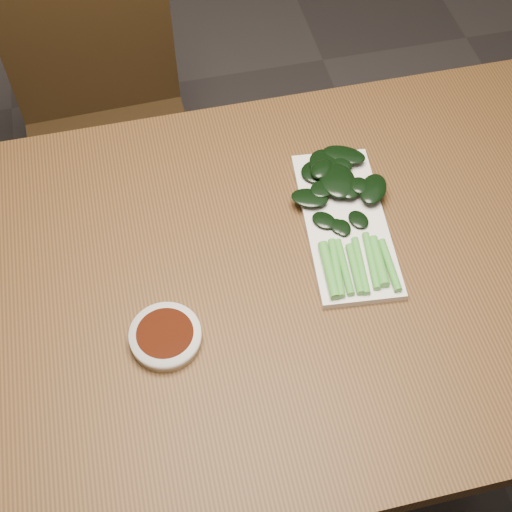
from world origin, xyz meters
name	(u,v)px	position (x,y,z in m)	size (l,w,h in m)	color
ground	(256,440)	(0.00, 0.00, 0.00)	(6.00, 6.00, 0.00)	#302D2D
table	(257,299)	(0.00, 0.00, 0.68)	(1.40, 0.80, 0.75)	#462C14
chair_far	(107,126)	(-0.22, 0.67, 0.49)	(0.41, 0.41, 0.89)	black
sauce_bowl	(166,336)	(-0.16, -0.08, 0.76)	(0.11, 0.11, 0.03)	silver
serving_plate	(345,224)	(0.17, 0.07, 0.76)	(0.17, 0.33, 0.01)	silver
gai_lan	(342,204)	(0.17, 0.09, 0.78)	(0.19, 0.32, 0.03)	#439533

